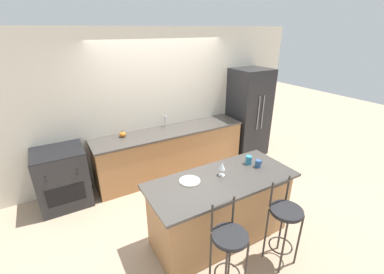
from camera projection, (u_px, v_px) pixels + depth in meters
ground_plane at (181, 181)px, 4.86m from camera, size 18.00×18.00×0.00m
wall_back at (162, 102)px, 4.91m from camera, size 6.00×0.07×2.70m
back_counter at (171, 151)px, 5.00m from camera, size 2.90×0.71×0.90m
sink_faucet at (165, 120)px, 4.93m from camera, size 0.02×0.13×0.22m
kitchen_island at (221, 208)px, 3.40m from camera, size 1.93×0.83×0.92m
refrigerator at (248, 113)px, 5.64m from camera, size 0.76×0.73×1.90m
oven_range at (63, 177)px, 4.08m from camera, size 0.75×0.70×0.95m
bar_stool_near at (229, 246)px, 2.61m from camera, size 0.37×0.37×1.11m
bar_stool_far at (284, 220)px, 2.97m from camera, size 0.37×0.37×1.11m
dinner_plate at (190, 181)px, 3.17m from camera, size 0.26×0.26×0.02m
wine_glass at (222, 166)px, 3.25m from camera, size 0.08×0.08×0.18m
coffee_mug at (258, 164)px, 3.48m from camera, size 0.11×0.08×0.10m
tumbler_cup at (249, 160)px, 3.56m from camera, size 0.09×0.09×0.12m
pumpkin_decoration at (123, 134)px, 4.50m from camera, size 0.12×0.12×0.12m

